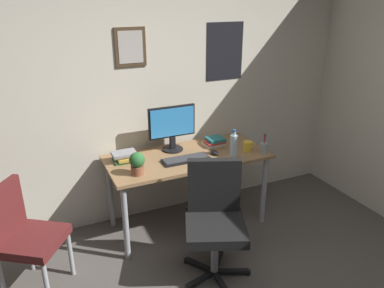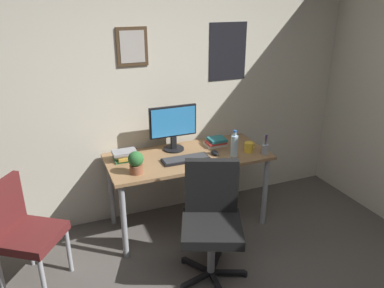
{
  "view_description": "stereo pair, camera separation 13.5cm",
  "coord_description": "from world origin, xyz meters",
  "px_view_note": "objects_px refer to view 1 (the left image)",
  "views": [
    {
      "loc": [
        -1.06,
        -1.19,
        2.14
      ],
      "look_at": [
        0.22,
        1.63,
        0.89
      ],
      "focal_mm": 34.99,
      "sensor_mm": 36.0,
      "label": 1
    },
    {
      "loc": [
        -0.94,
        -1.25,
        2.14
      ],
      "look_at": [
        0.22,
        1.63,
        0.89
      ],
      "focal_mm": 34.99,
      "sensor_mm": 36.0,
      "label": 2
    }
  ],
  "objects_px": {
    "monitor": "(172,126)",
    "office_chair": "(215,215)",
    "pen_cup": "(264,147)",
    "computer_mouse": "(214,152)",
    "potted_plant": "(137,163)",
    "side_chair": "(23,233)",
    "keyboard": "(186,159)",
    "book_stack_left": "(214,142)",
    "coffee_mug_near": "(248,146)",
    "water_bottle": "(234,145)",
    "book_stack_right": "(124,156)"
  },
  "relations": [
    {
      "from": "monitor",
      "to": "potted_plant",
      "type": "xyz_separation_m",
      "value": [
        -0.46,
        -0.37,
        -0.13
      ]
    },
    {
      "from": "side_chair",
      "to": "coffee_mug_near",
      "type": "height_order",
      "value": "side_chair"
    },
    {
      "from": "computer_mouse",
      "to": "keyboard",
      "type": "bearing_deg",
      "value": -176.2
    },
    {
      "from": "monitor",
      "to": "potted_plant",
      "type": "height_order",
      "value": "monitor"
    },
    {
      "from": "water_bottle",
      "to": "potted_plant",
      "type": "xyz_separation_m",
      "value": [
        -0.93,
        -0.01,
        -0.0
      ]
    },
    {
      "from": "book_stack_right",
      "to": "computer_mouse",
      "type": "bearing_deg",
      "value": -13.86
    },
    {
      "from": "office_chair",
      "to": "coffee_mug_near",
      "type": "bearing_deg",
      "value": 41.22
    },
    {
      "from": "computer_mouse",
      "to": "coffee_mug_near",
      "type": "distance_m",
      "value": 0.34
    },
    {
      "from": "potted_plant",
      "to": "book_stack_right",
      "type": "height_order",
      "value": "potted_plant"
    },
    {
      "from": "monitor",
      "to": "coffee_mug_near",
      "type": "height_order",
      "value": "monitor"
    },
    {
      "from": "office_chair",
      "to": "water_bottle",
      "type": "bearing_deg",
      "value": 48.54
    },
    {
      "from": "potted_plant",
      "to": "keyboard",
      "type": "bearing_deg",
      "value": 10.38
    },
    {
      "from": "office_chair",
      "to": "book_stack_left",
      "type": "xyz_separation_m",
      "value": [
        0.42,
        0.83,
        0.25
      ]
    },
    {
      "from": "computer_mouse",
      "to": "book_stack_left",
      "type": "height_order",
      "value": "book_stack_left"
    },
    {
      "from": "side_chair",
      "to": "potted_plant",
      "type": "bearing_deg",
      "value": 6.6
    },
    {
      "from": "monitor",
      "to": "book_stack_right",
      "type": "relative_size",
      "value": 2.15
    },
    {
      "from": "coffee_mug_near",
      "to": "book_stack_right",
      "type": "distance_m",
      "value": 1.16
    },
    {
      "from": "side_chair",
      "to": "pen_cup",
      "type": "xyz_separation_m",
      "value": [
        2.14,
        0.05,
        0.3
      ]
    },
    {
      "from": "water_bottle",
      "to": "book_stack_right",
      "type": "height_order",
      "value": "water_bottle"
    },
    {
      "from": "keyboard",
      "to": "side_chair",
      "type": "bearing_deg",
      "value": -172.11
    },
    {
      "from": "monitor",
      "to": "book_stack_left",
      "type": "xyz_separation_m",
      "value": [
        0.42,
        -0.06,
        -0.2
      ]
    },
    {
      "from": "pen_cup",
      "to": "coffee_mug_near",
      "type": "bearing_deg",
      "value": 137.38
    },
    {
      "from": "side_chair",
      "to": "computer_mouse",
      "type": "relative_size",
      "value": 7.95
    },
    {
      "from": "computer_mouse",
      "to": "pen_cup",
      "type": "bearing_deg",
      "value": -20.28
    },
    {
      "from": "side_chair",
      "to": "water_bottle",
      "type": "distance_m",
      "value": 1.89
    },
    {
      "from": "water_bottle",
      "to": "book_stack_left",
      "type": "xyz_separation_m",
      "value": [
        -0.04,
        0.3,
        -0.07
      ]
    },
    {
      "from": "office_chair",
      "to": "pen_cup",
      "type": "distance_m",
      "value": 0.93
    },
    {
      "from": "office_chair",
      "to": "pen_cup",
      "type": "xyz_separation_m",
      "value": [
        0.76,
        0.46,
        0.27
      ]
    },
    {
      "from": "pen_cup",
      "to": "book_stack_right",
      "type": "xyz_separation_m",
      "value": [
        -1.25,
        0.36,
        -0.01
      ]
    },
    {
      "from": "computer_mouse",
      "to": "potted_plant",
      "type": "height_order",
      "value": "potted_plant"
    },
    {
      "from": "computer_mouse",
      "to": "water_bottle",
      "type": "relative_size",
      "value": 0.44
    },
    {
      "from": "coffee_mug_near",
      "to": "potted_plant",
      "type": "xyz_separation_m",
      "value": [
        -1.1,
        -0.05,
        0.06
      ]
    },
    {
      "from": "office_chair",
      "to": "computer_mouse",
      "type": "xyz_separation_m",
      "value": [
        0.32,
        0.62,
        0.23
      ]
    },
    {
      "from": "water_bottle",
      "to": "book_stack_left",
      "type": "height_order",
      "value": "water_bottle"
    },
    {
      "from": "side_chair",
      "to": "keyboard",
      "type": "bearing_deg",
      "value": 7.89
    },
    {
      "from": "side_chair",
      "to": "monitor",
      "type": "relative_size",
      "value": 1.9
    },
    {
      "from": "book_stack_right",
      "to": "side_chair",
      "type": "bearing_deg",
      "value": -155.26
    },
    {
      "from": "water_bottle",
      "to": "book_stack_left",
      "type": "relative_size",
      "value": 1.27
    },
    {
      "from": "coffee_mug_near",
      "to": "water_bottle",
      "type": "bearing_deg",
      "value": -168.32
    },
    {
      "from": "book_stack_left",
      "to": "monitor",
      "type": "bearing_deg",
      "value": 171.95
    },
    {
      "from": "book_stack_left",
      "to": "book_stack_right",
      "type": "xyz_separation_m",
      "value": [
        -0.91,
        -0.0,
        0.01
      ]
    },
    {
      "from": "coffee_mug_near",
      "to": "book_stack_left",
      "type": "xyz_separation_m",
      "value": [
        -0.22,
        0.26,
        -0.01
      ]
    },
    {
      "from": "coffee_mug_near",
      "to": "monitor",
      "type": "bearing_deg",
      "value": 153.48
    },
    {
      "from": "keyboard",
      "to": "potted_plant",
      "type": "distance_m",
      "value": 0.49
    },
    {
      "from": "side_chair",
      "to": "office_chair",
      "type": "bearing_deg",
      "value": -16.5
    },
    {
      "from": "monitor",
      "to": "office_chair",
      "type": "bearing_deg",
      "value": -89.96
    },
    {
      "from": "computer_mouse",
      "to": "potted_plant",
      "type": "relative_size",
      "value": 0.56
    },
    {
      "from": "monitor",
      "to": "pen_cup",
      "type": "bearing_deg",
      "value": -29.31
    },
    {
      "from": "side_chair",
      "to": "pen_cup",
      "type": "relative_size",
      "value": 4.38
    },
    {
      "from": "water_bottle",
      "to": "book_stack_right",
      "type": "bearing_deg",
      "value": 162.83
    }
  ]
}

